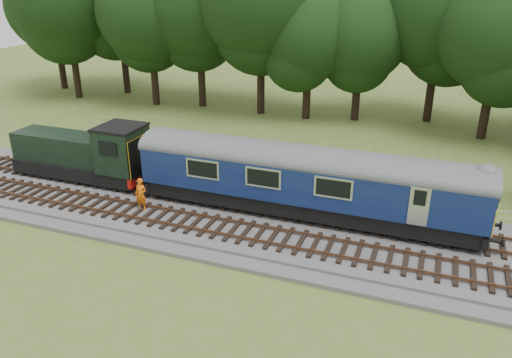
% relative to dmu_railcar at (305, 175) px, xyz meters
% --- Properties ---
extents(ground, '(120.00, 120.00, 0.00)m').
position_rel_dmu_railcar_xyz_m(ground, '(-4.92, -1.40, -2.61)').
color(ground, '#546826').
rests_on(ground, ground).
extents(ballast, '(70.00, 7.00, 0.35)m').
position_rel_dmu_railcar_xyz_m(ballast, '(-4.92, -1.40, -2.43)').
color(ballast, '#4C4C4F').
rests_on(ballast, ground).
extents(track_north, '(67.20, 2.40, 0.21)m').
position_rel_dmu_railcar_xyz_m(track_north, '(-4.92, -0.00, -2.19)').
color(track_north, black).
rests_on(track_north, ballast).
extents(track_south, '(67.20, 2.40, 0.21)m').
position_rel_dmu_railcar_xyz_m(track_south, '(-4.92, -3.00, -2.19)').
color(track_south, black).
rests_on(track_south, ballast).
extents(fence, '(64.00, 0.12, 1.00)m').
position_rel_dmu_railcar_xyz_m(fence, '(-4.92, 3.10, -2.61)').
color(fence, '#6B6054').
rests_on(fence, ground).
extents(tree_line, '(70.00, 8.00, 18.00)m').
position_rel_dmu_railcar_xyz_m(tree_line, '(-4.92, 20.60, -2.61)').
color(tree_line, black).
rests_on(tree_line, ground).
extents(dmu_railcar, '(18.05, 2.86, 3.88)m').
position_rel_dmu_railcar_xyz_m(dmu_railcar, '(0.00, 0.00, 0.00)').
color(dmu_railcar, black).
rests_on(dmu_railcar, ground).
extents(shunter_loco, '(8.91, 2.60, 3.38)m').
position_rel_dmu_railcar_xyz_m(shunter_loco, '(-13.93, 0.00, -0.63)').
color(shunter_loco, black).
rests_on(shunter_loco, ground).
extents(worker, '(0.67, 0.45, 1.81)m').
position_rel_dmu_railcar_xyz_m(worker, '(-8.42, -2.55, -1.35)').
color(worker, orange).
rests_on(worker, ballast).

